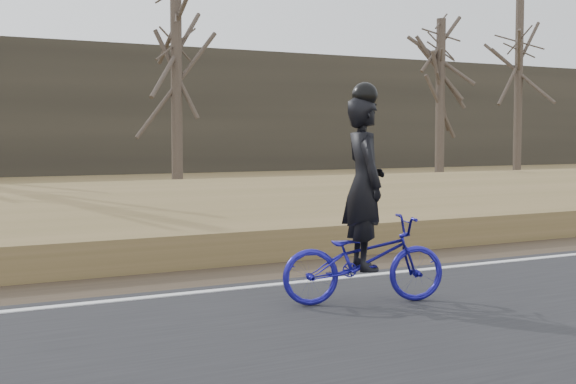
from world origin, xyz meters
TOP-DOWN VIEW (x-y plane):
  - ground at (0.00, 0.00)m, footprint 120.00×120.00m
  - road at (0.00, -2.50)m, footprint 120.00×6.00m
  - edge_line at (0.00, 0.20)m, footprint 120.00×0.12m
  - shoulder at (0.00, 1.20)m, footprint 120.00×1.60m
  - embankment at (0.00, 4.20)m, footprint 120.00×5.00m
  - ballast at (0.00, 8.00)m, footprint 120.00×3.00m
  - railroad at (0.00, 8.00)m, footprint 120.00×2.40m
  - cyclist at (0.19, -1.11)m, footprint 1.79×1.05m
  - bare_tree_center at (4.80, 16.30)m, footprint 0.36×0.36m
  - bare_tree_right at (15.33, 16.14)m, footprint 0.36×0.36m
  - bare_tree_far_right at (21.37, 18.22)m, footprint 0.36×0.36m

SIDE VIEW (x-z plane):
  - ground at x=0.00m, z-range 0.00..0.00m
  - shoulder at x=0.00m, z-range 0.00..0.04m
  - road at x=0.00m, z-range 0.00..0.06m
  - edge_line at x=0.00m, z-range 0.06..0.07m
  - embankment at x=0.00m, z-range 0.00..0.44m
  - ballast at x=0.00m, z-range 0.00..0.45m
  - railroad at x=0.00m, z-range 0.38..0.67m
  - cyclist at x=0.19m, z-range -0.33..1.91m
  - bare_tree_right at x=15.33m, z-range 0.00..6.18m
  - bare_tree_center at x=4.80m, z-range 0.00..7.47m
  - bare_tree_far_right at x=21.37m, z-range 0.00..8.53m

